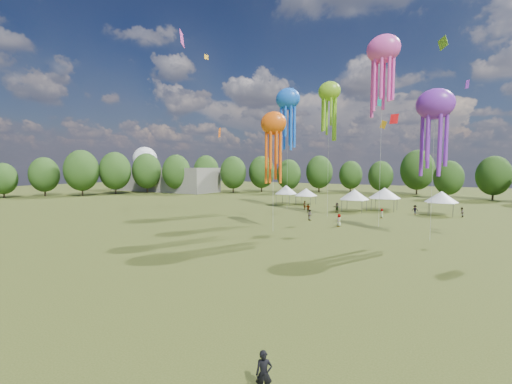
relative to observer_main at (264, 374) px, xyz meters
The scene contains 10 objects.
ground 8.61m from the observer_main, behind, with size 300.00×300.00×0.00m, color #384416.
observer_main is the anchor object (origin of this frame).
spectator_near 40.52m from the observer_main, 109.09° to the left, with size 0.82×0.64×1.69m, color gray.
spectators_far 48.82m from the observer_main, 98.36° to the left, with size 26.69×19.68×1.80m.
festival_tents 56.89m from the observer_main, 100.75° to the left, with size 35.21×11.25×4.36m.
show_kites 45.02m from the observer_main, 104.91° to the left, with size 30.43×24.72×25.99m.
small_kites 53.42m from the observer_main, 100.46° to the left, with size 67.59×56.11×43.97m.
treeline 64.97m from the observer_main, 101.02° to the left, with size 201.57×95.24×13.43m.
hangar 108.73m from the observer_main, 137.80° to the left, with size 40.00×12.00×8.00m, color gray.
radome 125.06m from the observer_main, 140.69° to the left, with size 9.00×9.00×16.00m.
Camera 1 is at (14.10, -11.04, 8.26)m, focal length 23.42 mm.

